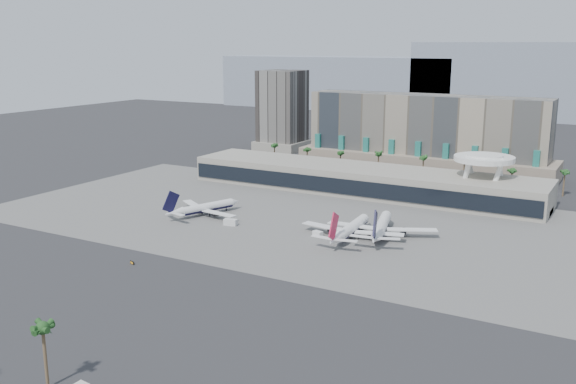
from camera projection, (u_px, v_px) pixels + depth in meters
The scene contains 15 objects.
ground at pixel (231, 257), 212.41m from camera, with size 900.00×900.00×0.00m, color #232326.
apron_pad at pixel (308, 219), 259.11m from camera, with size 260.00×130.00×0.06m, color #5B5B59.
mountain_ridge at pixel (543, 87), 591.42m from camera, with size 680.00×60.00×70.00m.
hotel at pixel (425, 141), 351.93m from camera, with size 140.00×30.00×42.00m.
office_tower at pixel (282, 115), 422.34m from camera, with size 30.00×30.00×52.00m.
terminal at pixel (362, 179), 304.20m from camera, with size 170.00×32.50×14.50m.
saucer_structure at pixel (484, 162), 280.49m from camera, with size 26.00×26.00×21.89m.
palm_row at pixel (401, 160), 329.81m from camera, with size 157.80×2.80×13.10m.
airliner_left at pixel (204, 208), 263.76m from camera, with size 34.04×35.15×12.71m.
airliner_centre at pixel (351, 229), 232.82m from camera, with size 39.20×40.44×13.96m.
airliner_right at pixel (381, 226), 235.28m from camera, with size 39.83×41.35×14.53m.
service_vehicle_a at pixel (230, 222), 249.50m from camera, with size 5.09×2.49×2.49m, color silver.
service_vehicle_b at pixel (318, 234), 235.69m from camera, with size 3.64×2.08×1.87m, color white.
taxiway_sign at pixel (132, 263), 205.88m from camera, with size 2.17×1.02×1.00m.
near_palm_b at pixel (43, 335), 129.56m from camera, with size 6.00×6.00×14.72m.
Camera 1 is at (115.33, -166.83, 69.36)m, focal length 40.00 mm.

